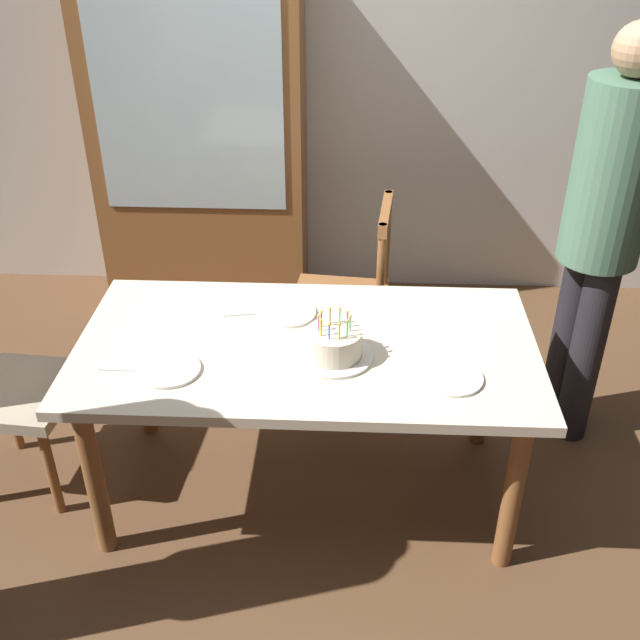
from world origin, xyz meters
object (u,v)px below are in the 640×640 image
(dining_table, at_px, (307,362))
(plate_far_side, at_px, (288,313))
(china_cabinet, at_px, (201,143))
(birthday_cake, at_px, (334,345))
(plate_near_guest, at_px, (451,378))
(plate_near_celebrant, at_px, (169,370))
(person_guest, at_px, (603,223))
(chair_spindle_back, at_px, (345,302))

(dining_table, bearing_deg, plate_far_side, 112.84)
(china_cabinet, bearing_deg, birthday_cake, -65.14)
(dining_table, height_order, plate_near_guest, plate_near_guest)
(plate_near_celebrant, xyz_separation_m, china_cabinet, (-0.19, 1.76, 0.22))
(birthday_cake, bearing_deg, dining_table, 139.75)
(birthday_cake, bearing_deg, plate_far_side, 123.13)
(person_guest, bearing_deg, plate_far_side, -167.42)
(chair_spindle_back, distance_m, china_cabinet, 1.23)
(birthday_cake, bearing_deg, person_guest, 28.34)
(birthday_cake, height_order, person_guest, person_guest)
(plate_near_celebrant, xyz_separation_m, person_guest, (1.61, 0.68, 0.28))
(chair_spindle_back, relative_size, china_cabinet, 0.50)
(plate_near_celebrant, bearing_deg, dining_table, 23.35)
(plate_near_celebrant, height_order, chair_spindle_back, chair_spindle_back)
(plate_near_celebrant, height_order, plate_far_side, same)
(china_cabinet, bearing_deg, plate_near_celebrant, -83.69)
(plate_near_guest, xyz_separation_m, person_guest, (0.64, 0.68, 0.28))
(dining_table, height_order, person_guest, person_guest)
(plate_near_celebrant, relative_size, chair_spindle_back, 0.23)
(dining_table, relative_size, person_guest, 0.95)
(person_guest, height_order, china_cabinet, china_cabinet)
(birthday_cake, height_order, plate_near_celebrant, birthday_cake)
(chair_spindle_back, xyz_separation_m, person_guest, (1.01, -0.29, 0.56))
(plate_near_celebrant, relative_size, plate_near_guest, 1.00)
(plate_near_celebrant, relative_size, person_guest, 0.12)
(birthday_cake, height_order, plate_near_guest, birthday_cake)
(birthday_cake, relative_size, chair_spindle_back, 0.29)
(birthday_cake, height_order, china_cabinet, china_cabinet)
(chair_spindle_back, bearing_deg, birthday_cake, -92.04)
(plate_near_celebrant, distance_m, plate_near_guest, 0.97)
(plate_near_guest, distance_m, person_guest, 0.97)
(plate_near_guest, relative_size, person_guest, 0.12)
(plate_far_side, xyz_separation_m, person_guest, (1.23, 0.27, 0.28))
(plate_near_celebrant, relative_size, china_cabinet, 0.12)
(plate_far_side, bearing_deg, dining_table, -67.16)
(plate_near_guest, bearing_deg, plate_far_side, 145.85)
(dining_table, xyz_separation_m, china_cabinet, (-0.66, 1.56, 0.31))
(plate_far_side, height_order, person_guest, person_guest)
(dining_table, xyz_separation_m, chair_spindle_back, (0.13, 0.76, -0.18))
(china_cabinet, bearing_deg, dining_table, -67.07)
(chair_spindle_back, height_order, china_cabinet, china_cabinet)
(plate_near_celebrant, height_order, china_cabinet, china_cabinet)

